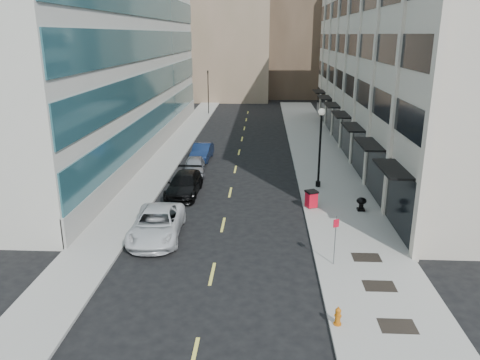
# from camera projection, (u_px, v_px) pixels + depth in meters

# --- Properties ---
(ground) EXTENTS (160.00, 160.00, 0.00)m
(ground) POSITION_uv_depth(u_px,v_px,m) (207.00, 296.00, 20.28)
(ground) COLOR black
(ground) RESTS_ON ground
(sidewalk_right) EXTENTS (5.00, 80.00, 0.15)m
(sidewalk_right) POSITION_uv_depth(u_px,v_px,m) (325.00, 170.00, 38.96)
(sidewalk_right) COLOR #9B978D
(sidewalk_right) RESTS_ON ground
(sidewalk_left) EXTENTS (3.00, 80.00, 0.15)m
(sidewalk_left) POSITION_uv_depth(u_px,v_px,m) (159.00, 167.00, 39.65)
(sidewalk_left) COLOR #9B978D
(sidewalk_left) RESTS_ON ground
(building_right) EXTENTS (15.30, 46.50, 18.25)m
(building_right) POSITION_uv_depth(u_px,v_px,m) (425.00, 56.00, 42.51)
(building_right) COLOR #BBAF9F
(building_right) RESTS_ON ground
(building_left) EXTENTS (16.14, 46.00, 20.00)m
(building_left) POSITION_uv_depth(u_px,v_px,m) (70.00, 44.00, 43.83)
(building_left) COLOR beige
(building_left) RESTS_ON ground
(skyline_tan_near) EXTENTS (14.00, 18.00, 28.00)m
(skyline_tan_near) POSITION_uv_depth(u_px,v_px,m) (229.00, 15.00, 81.13)
(skyline_tan_near) COLOR #987963
(skyline_tan_near) RESTS_ON ground
(skyline_tan_far) EXTENTS (12.00, 14.00, 22.00)m
(skyline_tan_far) POSITION_uv_depth(u_px,v_px,m) (182.00, 34.00, 92.05)
(skyline_tan_far) COLOR #987963
(skyline_tan_far) RESTS_ON ground
(skyline_stone) EXTENTS (10.00, 14.00, 20.00)m
(skyline_stone) POSITION_uv_depth(u_px,v_px,m) (357.00, 40.00, 79.34)
(skyline_stone) COLOR #BBAF9F
(skyline_stone) RESTS_ON ground
(grate_near) EXTENTS (1.40, 1.00, 0.01)m
(grate_near) POSITION_uv_depth(u_px,v_px,m) (398.00, 326.00, 17.96)
(grate_near) COLOR black
(grate_near) RESTS_ON sidewalk_right
(grate_mid) EXTENTS (1.40, 1.00, 0.01)m
(grate_mid) POSITION_uv_depth(u_px,v_px,m) (379.00, 286.00, 20.82)
(grate_mid) COLOR black
(grate_mid) RESTS_ON sidewalk_right
(grate_far) EXTENTS (1.40, 1.00, 0.01)m
(grate_far) POSITION_uv_depth(u_px,v_px,m) (366.00, 257.00, 23.49)
(grate_far) COLOR black
(grate_far) RESTS_ON sidewalk_right
(road_centerline) EXTENTS (0.15, 68.20, 0.01)m
(road_centerline) POSITION_uv_depth(u_px,v_px,m) (233.00, 180.00, 36.49)
(road_centerline) COLOR #D8CC4C
(road_centerline) RESTS_ON ground
(traffic_signal) EXTENTS (0.66, 0.66, 6.98)m
(traffic_signal) POSITION_uv_depth(u_px,v_px,m) (208.00, 73.00, 64.61)
(traffic_signal) COLOR black
(traffic_signal) RESTS_ON ground
(car_white_van) EXTENTS (2.94, 5.87, 1.59)m
(car_white_van) POSITION_uv_depth(u_px,v_px,m) (157.00, 224.00, 25.94)
(car_white_van) COLOR silver
(car_white_van) RESTS_ON ground
(car_black_pickup) EXTENTS (2.25, 5.30, 1.53)m
(car_black_pickup) POSITION_uv_depth(u_px,v_px,m) (184.00, 184.00, 32.94)
(car_black_pickup) COLOR black
(car_black_pickup) RESTS_ON ground
(car_silver_sedan) EXTENTS (2.11, 4.29, 1.41)m
(car_silver_sedan) POSITION_uv_depth(u_px,v_px,m) (195.00, 166.00, 37.76)
(car_silver_sedan) COLOR #919298
(car_silver_sedan) RESTS_ON ground
(car_blue_sedan) EXTENTS (1.76, 4.50, 1.46)m
(car_blue_sedan) POSITION_uv_depth(u_px,v_px,m) (202.00, 152.00, 42.17)
(car_blue_sedan) COLOR #122247
(car_blue_sedan) RESTS_ON ground
(fire_hydrant) EXTENTS (0.31, 0.31, 0.77)m
(fire_hydrant) POSITION_uv_depth(u_px,v_px,m) (338.00, 316.00, 17.96)
(fire_hydrant) COLOR #C7620E
(fire_hydrant) RESTS_ON sidewalk_right
(trash_bin) EXTENTS (0.92, 0.92, 1.13)m
(trash_bin) POSITION_uv_depth(u_px,v_px,m) (311.00, 198.00, 30.13)
(trash_bin) COLOR red
(trash_bin) RESTS_ON sidewalk_right
(lamppost) EXTENTS (0.49, 0.49, 5.90)m
(lamppost) POSITION_uv_depth(u_px,v_px,m) (320.00, 140.00, 33.43)
(lamppost) COLOR black
(lamppost) RESTS_ON sidewalk_right
(sign_post) EXTENTS (0.28, 0.14, 2.53)m
(sign_post) POSITION_uv_depth(u_px,v_px,m) (335.00, 234.00, 22.32)
(sign_post) COLOR slate
(sign_post) RESTS_ON sidewalk_right
(urn_planter) EXTENTS (0.62, 0.62, 0.86)m
(urn_planter) POSITION_uv_depth(u_px,v_px,m) (361.00, 203.00, 29.61)
(urn_planter) COLOR black
(urn_planter) RESTS_ON sidewalk_right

